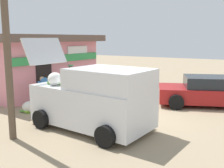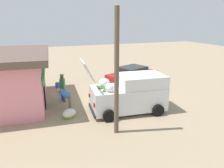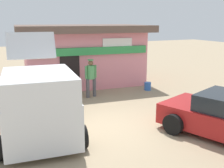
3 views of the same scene
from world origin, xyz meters
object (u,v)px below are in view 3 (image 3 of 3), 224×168
vendor_standing (91,76)px  customer_bending (57,82)px  delivery_van (39,103)px  storefront_bar (83,53)px  unloaded_banana_pile (34,98)px  paint_bucket (148,86)px

vendor_standing → customer_bending: (-1.50, 0.08, -0.16)m
customer_bending → delivery_van: bearing=-112.1°
delivery_van → storefront_bar: bearing=60.3°
unloaded_banana_pile → vendor_standing: bearing=-1.8°
unloaded_banana_pile → delivery_van: bearing=-96.0°
storefront_bar → vendor_standing: bearing=-102.0°
storefront_bar → vendor_standing: storefront_bar is taller
customer_bending → paint_bucket: (4.43, -0.12, -0.62)m
customer_bending → unloaded_banana_pile: size_ratio=1.54×
storefront_bar → unloaded_banana_pile: storefront_bar is taller
delivery_van → unloaded_banana_pile: (0.34, 3.26, -0.79)m
storefront_bar → customer_bending: bearing=-127.5°
unloaded_banana_pile → paint_bucket: unloaded_banana_pile is taller
vendor_standing → customer_bending: size_ratio=1.31×
customer_bending → paint_bucket: bearing=-1.5°
customer_bending → unloaded_banana_pile: 1.15m
delivery_van → paint_bucket: bearing=28.7°
storefront_bar → unloaded_banana_pile: bearing=-138.3°
delivery_van → vendor_standing: size_ratio=2.68×
vendor_standing → paint_bucket: 3.03m
vendor_standing → unloaded_banana_pile: 2.59m
delivery_van → paint_bucket: 6.61m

